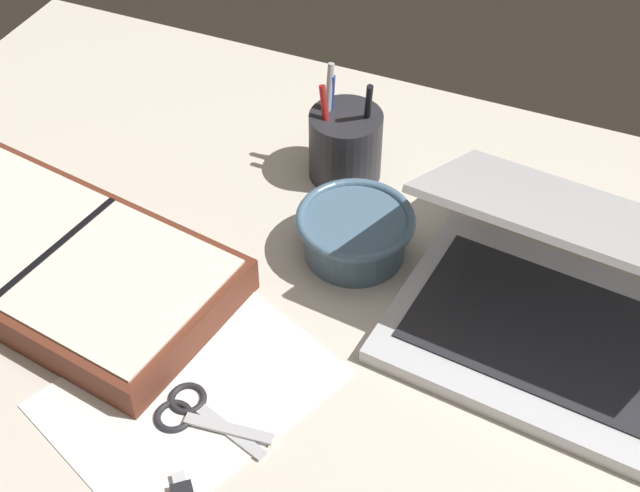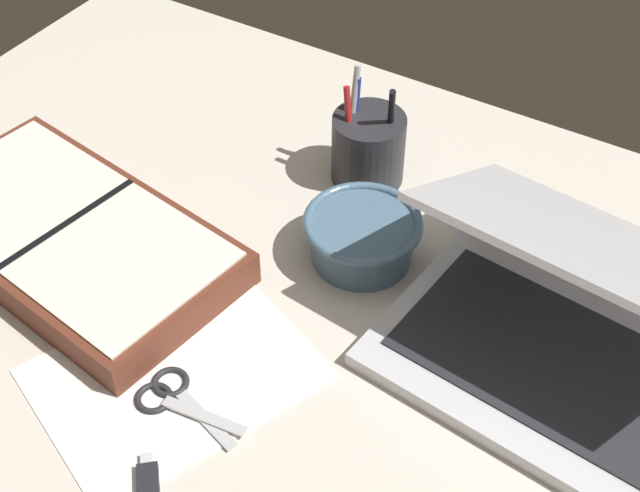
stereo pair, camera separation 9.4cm
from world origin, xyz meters
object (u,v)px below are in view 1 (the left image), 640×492
(scissors, at_px, (192,412))
(laptop, at_px, (575,301))
(bowl, at_px, (355,232))
(planner, at_px, (59,263))
(pen_cup, at_px, (345,145))

(scissors, bearing_deg, laptop, 43.35)
(bowl, distance_m, planner, 0.33)
(planner, height_order, scissors, planner)
(planner, relative_size, scissors, 3.47)
(laptop, bearing_deg, scissors, -135.86)
(planner, bearing_deg, bowl, 38.83)
(laptop, distance_m, pen_cup, 0.35)
(laptop, xyz_separation_m, planner, (-0.54, -0.14, -0.03))
(planner, bearing_deg, scissors, -16.40)
(pen_cup, xyz_separation_m, scissors, (0.00, -0.40, -0.04))
(pen_cup, distance_m, planner, 0.37)
(laptop, height_order, planner, laptop)
(laptop, height_order, bowl, laptop)
(pen_cup, bearing_deg, laptop, -25.73)
(pen_cup, relative_size, planner, 0.36)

